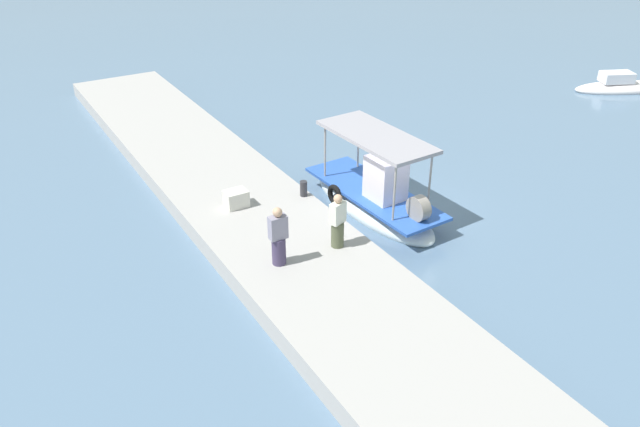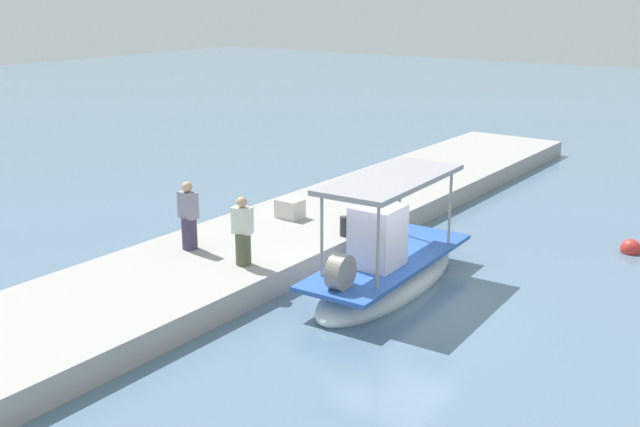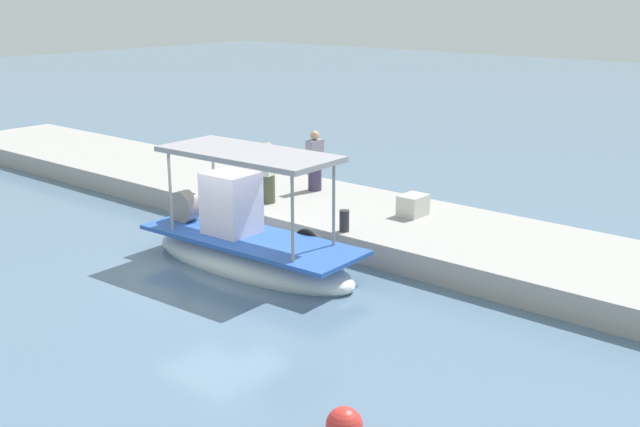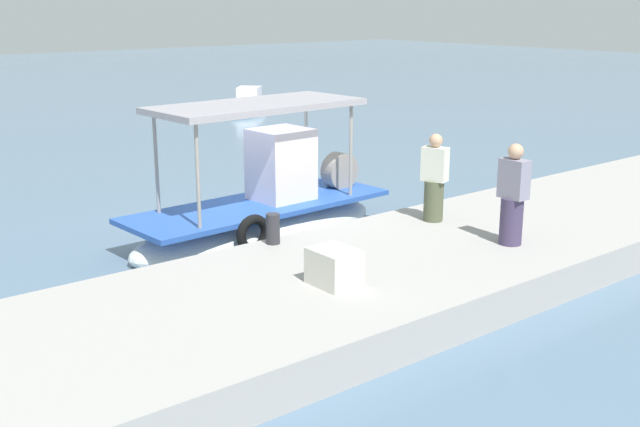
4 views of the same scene
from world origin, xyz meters
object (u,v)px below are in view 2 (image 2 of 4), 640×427
(main_fishing_boat, at_px, (386,268))
(mooring_bollard, at_px, (344,226))
(fisherman_near_bollard, at_px, (243,234))
(marker_buoy, at_px, (631,249))
(cargo_crate, at_px, (290,208))
(fisherman_by_crate, at_px, (189,219))

(main_fishing_boat, height_order, mooring_bollard, main_fishing_boat)
(fisherman_near_bollard, distance_m, marker_buoy, 10.70)
(cargo_crate, distance_m, marker_buoy, 9.47)
(fisherman_near_bollard, relative_size, marker_buoy, 3.05)
(mooring_bollard, distance_m, marker_buoy, 7.89)
(fisherman_near_bollard, xyz_separation_m, fisherman_by_crate, (-0.07, -1.86, 0.04))
(mooring_bollard, xyz_separation_m, cargo_crate, (-0.48, -2.21, 0.01))
(main_fishing_boat, relative_size, fisherman_by_crate, 3.37)
(mooring_bollard, bearing_deg, cargo_crate, -102.35)
(fisherman_by_crate, distance_m, marker_buoy, 11.93)
(fisherman_by_crate, xyz_separation_m, mooring_bollard, (-3.15, 2.57, -0.53))
(fisherman_near_bollard, bearing_deg, marker_buoy, 139.87)
(mooring_bollard, bearing_deg, main_fishing_boat, 59.24)
(main_fishing_boat, height_order, fisherman_by_crate, main_fishing_boat)
(fisherman_near_bollard, height_order, fisherman_by_crate, fisherman_by_crate)
(main_fishing_boat, relative_size, cargo_crate, 8.20)
(cargo_crate, bearing_deg, fisherman_by_crate, -5.69)
(fisherman_near_bollard, bearing_deg, fisherman_by_crate, -92.06)
(mooring_bollard, height_order, marker_buoy, mooring_bollard)
(cargo_crate, bearing_deg, main_fishing_boat, 68.21)
(fisherman_by_crate, height_order, mooring_bollard, fisherman_by_crate)
(main_fishing_boat, distance_m, cargo_crate, 4.60)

